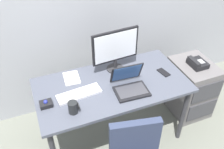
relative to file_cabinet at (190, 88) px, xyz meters
name	(u,v)px	position (x,y,z in m)	size (l,w,h in m)	color
ground_plane	(112,133)	(-1.03, -0.03, -0.34)	(8.00, 8.00, 0.00)	slate
desk	(112,90)	(-1.03, -0.03, 0.32)	(1.48, 0.76, 0.75)	#464A56
file_cabinet	(190,88)	(0.00, 0.00, 0.00)	(0.42, 0.53, 0.68)	#605C5D
desk_phone	(197,63)	(-0.01, -0.02, 0.38)	(0.17, 0.20, 0.09)	black
monitor_main	(115,48)	(-0.91, 0.18, 0.66)	(0.49, 0.18, 0.45)	#262628
keyboard	(79,94)	(-1.37, -0.06, 0.42)	(0.42, 0.17, 0.03)	silver
laptop	(130,84)	(-0.90, -0.15, 0.46)	(0.33, 0.32, 0.23)	black
trackball_mouse	(46,104)	(-1.67, -0.09, 0.43)	(0.11, 0.09, 0.07)	black
coffee_mug	(73,107)	(-1.47, -0.25, 0.46)	(0.09, 0.08, 0.11)	black
paper_notepad	(72,78)	(-1.37, 0.20, 0.41)	(0.15, 0.21, 0.01)	white
cell_phone	(164,72)	(-0.47, -0.06, 0.41)	(0.07, 0.14, 0.01)	black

